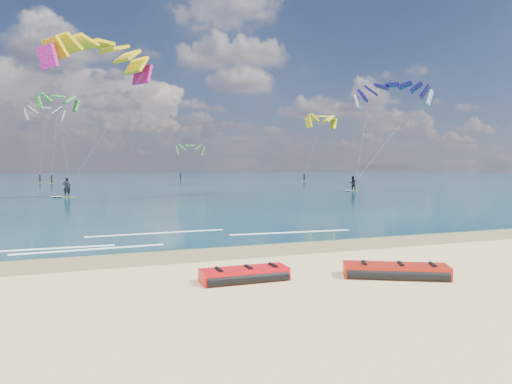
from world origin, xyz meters
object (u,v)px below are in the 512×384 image
packed_kite_mid (395,277)px  kitesurfer_main (83,115)px  kitesurfer_far (375,127)px  packed_kite_left (244,281)px

packed_kite_mid → kitesurfer_main: (-7.76, 32.65, 7.37)m
kitesurfer_far → packed_kite_left: bearing=-134.1°
packed_kite_left → packed_kite_mid: packed_kite_mid is taller
packed_kite_mid → kitesurfer_main: bearing=131.0°
packed_kite_mid → kitesurfer_far: size_ratio=0.21×
packed_kite_mid → packed_kite_left: bearing=-167.3°
packed_kite_left → kitesurfer_main: bearing=97.4°
packed_kite_left → kitesurfer_far: 44.57m
packed_kite_mid → kitesurfer_main: size_ratio=0.20×
packed_kite_mid → kitesurfer_far: kitesurfer_far is taller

